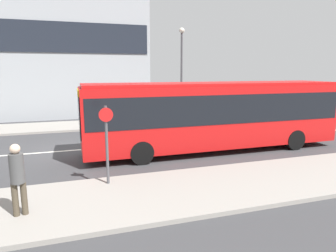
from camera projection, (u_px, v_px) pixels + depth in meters
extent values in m
plane|color=#3A3A3D|center=(67.00, 151.00, 14.06)|extent=(120.00, 120.00, 0.00)
cube|color=gray|center=(65.00, 206.00, 8.20)|extent=(44.00, 3.50, 0.13)
cube|color=gray|center=(68.00, 126.00, 19.90)|extent=(44.00, 3.50, 0.13)
cube|color=silver|center=(67.00, 151.00, 14.06)|extent=(41.80, 0.16, 0.01)
cube|color=#1E232D|center=(66.00, 37.00, 21.87)|extent=(12.12, 0.08, 2.20)
cube|color=red|center=(214.00, 115.00, 13.92)|extent=(12.00, 2.49, 2.72)
cube|color=black|center=(214.00, 106.00, 13.84)|extent=(11.76, 2.52, 1.25)
cube|color=red|center=(215.00, 84.00, 13.65)|extent=(11.82, 2.29, 0.14)
cube|color=black|center=(79.00, 116.00, 12.07)|extent=(0.05, 2.19, 1.63)
cube|color=yellow|center=(78.00, 93.00, 11.90)|extent=(0.04, 1.74, 0.32)
cylinder|color=black|center=(142.00, 153.00, 11.96)|extent=(0.96, 0.28, 0.96)
cylinder|color=black|center=(131.00, 140.00, 14.08)|extent=(0.96, 0.28, 0.96)
cylinder|color=black|center=(295.00, 140.00, 14.19)|extent=(0.96, 0.28, 0.96)
cylinder|color=black|center=(266.00, 131.00, 16.31)|extent=(0.96, 0.28, 0.96)
cube|color=navy|center=(266.00, 117.00, 21.01)|extent=(4.65, 1.72, 0.68)
cube|color=#21262B|center=(265.00, 109.00, 20.87)|extent=(2.56, 1.51, 0.47)
cylinder|color=black|center=(290.00, 120.00, 20.76)|extent=(0.60, 0.18, 0.60)
cylinder|color=black|center=(276.00, 117.00, 22.20)|extent=(0.60, 0.18, 0.60)
cylinder|color=black|center=(254.00, 123.00, 19.90)|extent=(0.60, 0.18, 0.60)
cylinder|color=black|center=(242.00, 119.00, 21.33)|extent=(0.60, 0.18, 0.60)
cube|color=maroon|center=(324.00, 114.00, 22.71)|extent=(4.63, 1.70, 0.68)
cube|color=#21262B|center=(324.00, 105.00, 22.55)|extent=(2.55, 1.50, 0.57)
cylinder|color=black|center=(331.00, 114.00, 23.89)|extent=(0.60, 0.18, 0.60)
cylinder|color=black|center=(317.00, 118.00, 21.60)|extent=(0.60, 0.18, 0.60)
cylinder|color=black|center=(301.00, 115.00, 23.03)|extent=(0.60, 0.18, 0.60)
cylinder|color=#4C4233|center=(24.00, 198.00, 7.53)|extent=(0.15, 0.15, 0.86)
cylinder|color=#4C4233|center=(15.00, 200.00, 7.44)|extent=(0.15, 0.15, 0.86)
cylinder|color=#4C4C4C|center=(17.00, 168.00, 7.34)|extent=(0.34, 0.34, 0.75)
sphere|color=beige|center=(15.00, 149.00, 7.25)|extent=(0.24, 0.24, 0.24)
cylinder|color=#4C4C51|center=(107.00, 146.00, 9.44)|extent=(0.09, 0.09, 2.52)
cylinder|color=red|center=(106.00, 115.00, 9.20)|extent=(0.44, 0.03, 0.44)
cylinder|color=#4C4C51|center=(181.00, 78.00, 20.43)|extent=(0.14, 0.14, 6.09)
sphere|color=silver|center=(182.00, 30.00, 19.85)|extent=(0.36, 0.36, 0.36)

